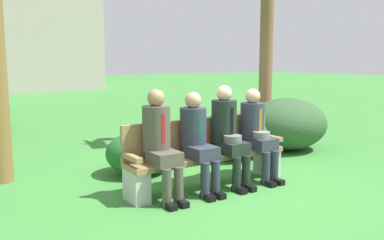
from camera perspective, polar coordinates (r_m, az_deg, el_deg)
ground_plane at (r=5.52m, az=5.55°, el=-9.24°), size 80.00×80.00×0.00m
park_bench at (r=5.42m, az=1.99°, el=-4.78°), size 2.31×0.44×0.90m
seated_man_leftmost at (r=4.85m, az=-4.54°, el=-2.67°), size 0.34×0.72×1.33m
seated_man_centerleft at (r=5.12m, az=0.72°, el=-2.37°), size 0.34×0.72×1.27m
seated_man_centerright at (r=5.41m, az=5.06°, el=-1.50°), size 0.34×0.72×1.34m
seated_man_rightmost at (r=5.74m, az=9.09°, el=-1.32°), size 0.34×0.72×1.28m
shrub_near_bench at (r=6.06m, az=-7.33°, el=-4.55°), size 1.02×0.94×0.64m
shrub_mid_lawn at (r=7.84m, az=13.17°, el=-0.52°), size 1.55×1.42×0.97m
shrub_far_lawn at (r=7.05m, az=5.56°, el=-2.00°), size 1.29×1.18×0.81m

